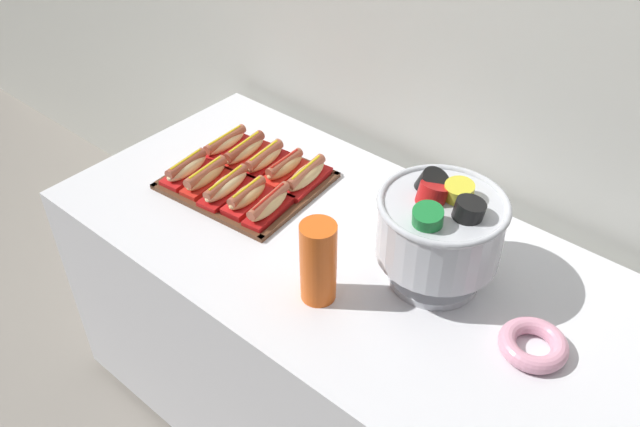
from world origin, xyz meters
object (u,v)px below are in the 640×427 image
at_px(hot_dog_3, 247,196).
at_px(cup_stack, 318,262).
at_px(hot_dog_7, 264,159).
at_px(hot_dog_6, 245,151).
at_px(serving_tray, 247,181).
at_px(hot_dog_1, 206,177).
at_px(hot_dog_8, 285,167).
at_px(hot_dog_4, 269,206).
at_px(hot_dog_9, 306,176).
at_px(buffet_table, 345,341).
at_px(hot_dog_2, 226,187).
at_px(hot_dog_5, 226,143).
at_px(punch_bowl, 440,228).
at_px(hot_dog_0, 187,168).
at_px(donut, 533,345).

distance_m(hot_dog_3, cup_stack, 0.39).
bearing_deg(hot_dog_7, hot_dog_6, -174.84).
distance_m(serving_tray, hot_dog_3, 0.12).
distance_m(serving_tray, hot_dog_1, 0.12).
bearing_deg(hot_dog_8, hot_dog_4, -60.40).
xyz_separation_m(hot_dog_8, cup_stack, (0.38, -0.30, 0.07)).
height_order(hot_dog_3, hot_dog_9, same).
xyz_separation_m(buffet_table, hot_dog_8, (-0.33, 0.12, 0.40)).
bearing_deg(hot_dog_8, hot_dog_3, -84.84).
relative_size(hot_dog_2, hot_dog_7, 1.08).
distance_m(hot_dog_3, hot_dog_9, 0.18).
bearing_deg(cup_stack, hot_dog_4, 154.57).
relative_size(hot_dog_3, hot_dog_7, 0.91).
height_order(hot_dog_5, cup_stack, cup_stack).
xyz_separation_m(serving_tray, hot_dog_4, (0.16, -0.07, 0.03)).
bearing_deg(hot_dog_9, serving_tray, -146.03).
xyz_separation_m(hot_dog_9, cup_stack, (0.30, -0.30, 0.07)).
xyz_separation_m(hot_dog_4, punch_bowl, (0.46, 0.08, 0.12)).
height_order(hot_dog_3, hot_dog_8, hot_dog_8).
distance_m(hot_dog_0, hot_dog_1, 0.08).
distance_m(hot_dog_4, hot_dog_8, 0.18).
bearing_deg(hot_dog_2, hot_dog_3, 5.16).
bearing_deg(hot_dog_5, serving_tray, -23.65).
height_order(hot_dog_0, hot_dog_1, hot_dog_1).
distance_m(hot_dog_7, cup_stack, 0.54).
distance_m(hot_dog_5, donut, 1.06).
distance_m(buffet_table, hot_dog_0, 0.67).
height_order(hot_dog_2, cup_stack, cup_stack).
relative_size(hot_dog_0, hot_dog_2, 0.90).
bearing_deg(hot_dog_5, hot_dog_6, 5.16).
relative_size(buffet_table, serving_tray, 3.68).
bearing_deg(hot_dog_3, hot_dog_9, 70.71).
height_order(hot_dog_0, hot_dog_4, same).
xyz_separation_m(hot_dog_0, hot_dog_1, (0.07, 0.01, 0.00)).
height_order(buffet_table, punch_bowl, punch_bowl).
bearing_deg(donut, hot_dog_8, 171.53).
bearing_deg(hot_dog_7, hot_dog_2, -84.84).
bearing_deg(buffet_table, hot_dog_3, -171.62).
bearing_deg(punch_bowl, buffet_table, -168.92).
relative_size(buffet_table, punch_bowl, 5.45).
bearing_deg(cup_stack, hot_dog_5, 155.49).
distance_m(hot_dog_2, hot_dog_3, 0.08).
bearing_deg(hot_dog_3, serving_tray, 137.43).
relative_size(hot_dog_3, punch_bowl, 0.54).
distance_m(punch_bowl, donut, 0.32).
relative_size(hot_dog_8, punch_bowl, 0.55).
relative_size(hot_dog_7, hot_dog_8, 1.08).
height_order(hot_dog_2, hot_dog_5, hot_dog_2).
distance_m(hot_dog_3, hot_dog_4, 0.08).
bearing_deg(hot_dog_3, hot_dog_6, 137.43).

